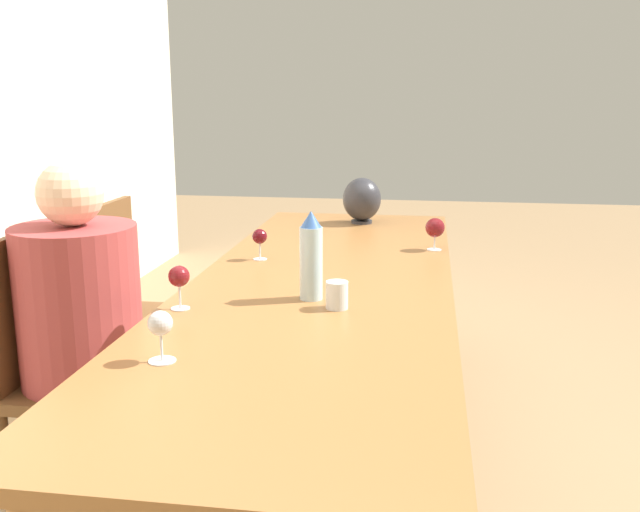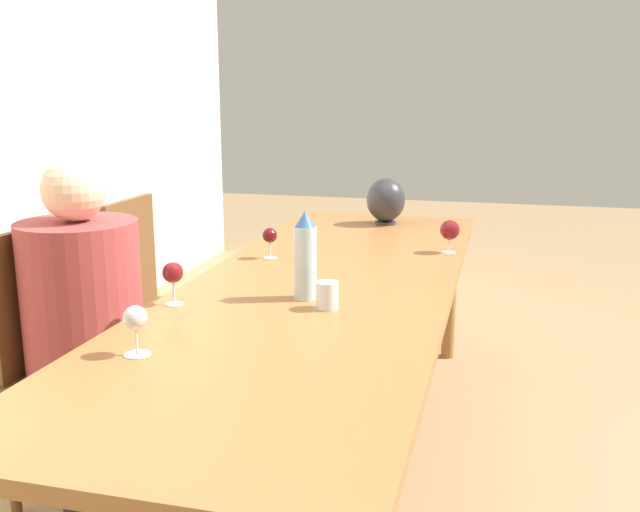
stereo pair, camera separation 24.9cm
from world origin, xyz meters
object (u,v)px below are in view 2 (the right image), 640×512
object	(u,v)px
wine_glass_2	(450,231)
water_tumbler	(327,295)
vase	(386,200)
water_bottle	(306,257)
chair_far	(159,302)
wine_glass_0	(173,274)
person_near	(89,326)
wine_glass_1	(135,320)
wine_glass_3	(270,236)
chair_near	(68,357)

from	to	relation	value
wine_glass_2	water_tumbler	bearing A→B (deg)	161.23
vase	water_bottle	bearing A→B (deg)	178.67
vase	chair_far	distance (m)	1.25
water_tumbler	wine_glass_0	world-z (taller)	wine_glass_0
person_near	wine_glass_1	bearing A→B (deg)	-136.64
wine_glass_0	wine_glass_3	distance (m)	0.70
wine_glass_1	wine_glass_2	bearing A→B (deg)	-25.86
wine_glass_2	person_near	xyz separation A→B (m)	(-0.94, 1.13, -0.21)
chair_near	person_near	bearing A→B (deg)	-90.00
water_tumbler	person_near	size ratio (longest dim) A/B	0.07
wine_glass_0	chair_near	world-z (taller)	chair_near
wine_glass_3	vase	bearing A→B (deg)	-20.65
vase	wine_glass_1	xyz separation A→B (m)	(-2.00, 0.32, -0.03)
water_bottle	vase	bearing A→B (deg)	-1.33
water_bottle	wine_glass_1	xyz separation A→B (m)	(-0.60, 0.28, -0.05)
wine_glass_1	vase	bearing A→B (deg)	-8.98
water_bottle	chair_near	distance (m)	0.91
vase	wine_glass_3	world-z (taller)	vase
water_bottle	wine_glass_2	world-z (taller)	water_bottle
wine_glass_2	wine_glass_0	bearing A→B (deg)	141.10
water_bottle	wine_glass_3	xyz separation A→B (m)	(0.52, 0.30, -0.05)
wine_glass_0	person_near	bearing A→B (deg)	83.03
water_bottle	person_near	world-z (taller)	person_near
wine_glass_2	chair_near	size ratio (longest dim) A/B	0.14
water_bottle	vase	distance (m)	1.39
wine_glass_1	chair_far	world-z (taller)	chair_far
wine_glass_1	person_near	world-z (taller)	person_near
wine_glass_1	chair_near	xyz separation A→B (m)	(0.47, 0.54, -0.33)
wine_glass_0	chair_near	bearing A→B (deg)	84.49
wine_glass_3	wine_glass_0	bearing A→B (deg)	172.47
wine_glass_0	chair_near	xyz separation A→B (m)	(0.04, 0.43, -0.34)
wine_glass_1	wine_glass_3	world-z (taller)	wine_glass_1
water_bottle	water_tumbler	distance (m)	0.16
wine_glass_1	chair_far	size ratio (longest dim) A/B	0.14
wine_glass_0	wine_glass_3	size ratio (longest dim) A/B	1.11
chair_far	person_near	distance (m)	0.70
water_tumbler	wine_glass_2	size ratio (longest dim) A/B	0.63
water_bottle	water_tumbler	size ratio (longest dim) A/B	3.35
wine_glass_0	wine_glass_3	world-z (taller)	wine_glass_0
wine_glass_0	wine_glass_3	xyz separation A→B (m)	(0.69, -0.09, -0.01)
water_tumbler	wine_glass_1	distance (m)	0.64
person_near	wine_glass_2	bearing A→B (deg)	-50.43
wine_glass_1	chair_far	distance (m)	1.32
wine_glass_0	water_bottle	bearing A→B (deg)	-66.30
water_bottle	chair_far	bearing A→B (deg)	56.06
chair_far	water_tumbler	bearing A→B (deg)	-125.13
water_bottle	vase	world-z (taller)	water_bottle
wine_glass_1	wine_glass_2	size ratio (longest dim) A/B	0.96
water_bottle	wine_glass_3	bearing A→B (deg)	29.70
vase	wine_glass_2	bearing A→B (deg)	-147.94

